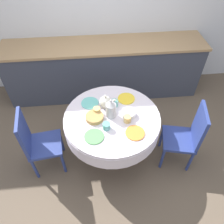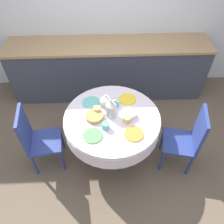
{
  "view_description": "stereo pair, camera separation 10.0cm",
  "coord_description": "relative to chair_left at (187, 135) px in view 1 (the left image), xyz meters",
  "views": [
    {
      "loc": [
        -0.17,
        -1.77,
        2.66
      ],
      "look_at": [
        0.0,
        0.0,
        0.81
      ],
      "focal_mm": 35.0,
      "sensor_mm": 36.0,
      "label": 1
    },
    {
      "loc": [
        -0.07,
        -1.78,
        2.66
      ],
      "look_at": [
        0.0,
        0.0,
        0.81
      ],
      "focal_mm": 35.0,
      "sensor_mm": 36.0,
      "label": 2
    }
  ],
  "objects": [
    {
      "name": "dining_table",
      "position": [
        -0.92,
        0.21,
        0.08
      ],
      "size": [
        1.18,
        1.18,
        0.73
      ],
      "color": "brown",
      "rests_on": "ground_plane"
    },
    {
      "name": "chair_right",
      "position": [
        -1.85,
        0.08,
        0.0
      ],
      "size": [
        0.45,
        0.45,
        0.95
      ],
      "rotation": [
        0.0,
        0.0,
        -1.44
      ],
      "color": "navy",
      "rests_on": "ground_plane"
    },
    {
      "name": "cup_near_left",
      "position": [
        -1.0,
        0.03,
        0.25
      ],
      "size": [
        0.09,
        0.09,
        0.08
      ],
      "primitive_type": "cylinder",
      "color": "#5BA39E",
      "rests_on": "dining_table"
    },
    {
      "name": "cup_far_right",
      "position": [
        -0.86,
        0.4,
        0.25
      ],
      "size": [
        0.09,
        0.09,
        0.08
      ],
      "primitive_type": "cylinder",
      "color": "#5BA39E",
      "rests_on": "dining_table"
    },
    {
      "name": "teapot",
      "position": [
        -0.98,
        0.38,
        0.3
      ],
      "size": [
        0.21,
        0.15,
        0.19
      ],
      "color": "silver",
      "rests_on": "dining_table"
    },
    {
      "name": "ground_plane",
      "position": [
        -0.92,
        0.21,
        -0.51
      ],
      "size": [
        12.0,
        12.0,
        0.0
      ],
      "primitive_type": "plane",
      "color": "brown"
    },
    {
      "name": "bread_basket",
      "position": [
        -1.12,
        0.19,
        0.24
      ],
      "size": [
        0.21,
        0.21,
        0.05
      ],
      "primitive_type": "cylinder",
      "color": "#AD844C",
      "rests_on": "dining_table"
    },
    {
      "name": "chair_left",
      "position": [
        0.0,
        0.0,
        0.0
      ],
      "size": [
        0.48,
        0.48,
        0.95
      ],
      "rotation": [
        0.0,
        0.0,
        1.35
      ],
      "color": "navy",
      "rests_on": "ground_plane"
    },
    {
      "name": "fruit_bowl",
      "position": [
        -0.71,
        0.21,
        0.24
      ],
      "size": [
        0.17,
        0.17,
        0.06
      ],
      "primitive_type": "cylinder",
      "color": "silver",
      "rests_on": "dining_table"
    },
    {
      "name": "kitchen_counter",
      "position": [
        -0.92,
        1.54,
        -0.04
      ],
      "size": [
        3.24,
        0.64,
        0.95
      ],
      "color": "#383D4C",
      "rests_on": "ground_plane"
    },
    {
      "name": "plate_far_right",
      "position": [
        -0.7,
        0.5,
        0.22
      ],
      "size": [
        0.22,
        0.22,
        0.01
      ],
      "primitive_type": "cylinder",
      "color": "yellow",
      "rests_on": "dining_table"
    },
    {
      "name": "wall_back",
      "position": [
        -0.92,
        1.88,
        0.79
      ],
      "size": [
        7.0,
        0.05,
        2.6
      ],
      "color": "silver",
      "rests_on": "ground_plane"
    },
    {
      "name": "plate_near_left",
      "position": [
        -1.14,
        -0.08,
        0.22
      ],
      "size": [
        0.22,
        0.22,
        0.01
      ],
      "primitive_type": "cylinder",
      "color": "#5BA85B",
      "rests_on": "dining_table"
    },
    {
      "name": "cup_near_right",
      "position": [
        -0.74,
        0.12,
        0.25
      ],
      "size": [
        0.09,
        0.09,
        0.08
      ],
      "primitive_type": "cylinder",
      "color": "#DBB766",
      "rests_on": "dining_table"
    },
    {
      "name": "cup_far_left",
      "position": [
        -1.09,
        0.29,
        0.25
      ],
      "size": [
        0.09,
        0.09,
        0.08
      ],
      "primitive_type": "cylinder",
      "color": "#DBB766",
      "rests_on": "dining_table"
    },
    {
      "name": "plate_far_left",
      "position": [
        -1.17,
        0.46,
        0.22
      ],
      "size": [
        0.22,
        0.22,
        0.01
      ],
      "primitive_type": "cylinder",
      "color": "#60BCB7",
      "rests_on": "dining_table"
    },
    {
      "name": "coffee_carafe",
      "position": [
        -0.93,
        0.23,
        0.32
      ],
      "size": [
        0.12,
        0.12,
        0.26
      ],
      "color": "#B2B2B7",
      "rests_on": "dining_table"
    },
    {
      "name": "plate_near_right",
      "position": [
        -0.68,
        -0.07,
        0.22
      ],
      "size": [
        0.22,
        0.22,
        0.01
      ],
      "primitive_type": "cylinder",
      "color": "orange",
      "rests_on": "dining_table"
    }
  ]
}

